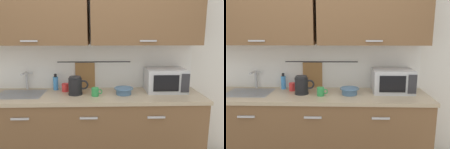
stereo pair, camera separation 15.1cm
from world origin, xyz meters
The scene contains 9 objects.
counter_unit centered at (-0.01, 0.30, 0.46)m, with size 2.53×0.64×0.90m.
back_wall_assembly centered at (0.00, 0.53, 1.52)m, with size 3.70×0.41×2.50m.
sink_faucet centered at (-0.79, 0.53, 1.04)m, with size 0.09×0.17×0.22m.
microwave centered at (0.88, 0.41, 1.04)m, with size 0.46×0.35×0.27m.
electric_kettle centered at (-0.16, 0.29, 1.00)m, with size 0.23×0.16×0.21m.
dish_soap_bottle centered at (-0.43, 0.50, 0.99)m, with size 0.06×0.06×0.20m.
mug_near_sink centered at (-0.30, 0.43, 0.95)m, with size 0.12×0.08×0.09m.
mixing_bowl centered at (0.38, 0.29, 0.94)m, with size 0.21×0.21×0.08m.
mug_by_kettle centered at (0.06, 0.22, 0.95)m, with size 0.12×0.08×0.09m.
Camera 2 is at (0.32, -2.07, 1.60)m, focal length 34.60 mm.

